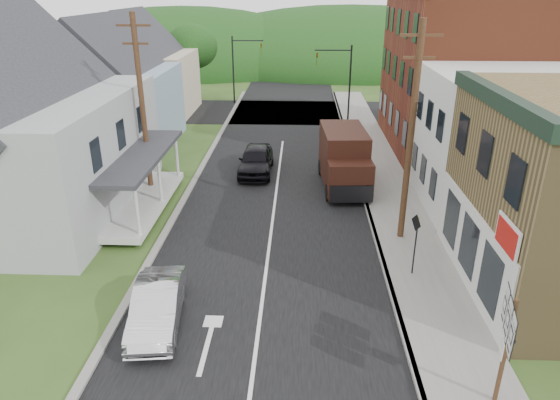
# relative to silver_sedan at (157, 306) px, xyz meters

# --- Properties ---
(ground) EXTENTS (120.00, 120.00, 0.00)m
(ground) POSITION_rel_silver_sedan_xyz_m (3.23, 2.76, -0.67)
(ground) COLOR #2D4719
(ground) RESTS_ON ground
(road) EXTENTS (9.00, 90.00, 0.02)m
(road) POSITION_rel_silver_sedan_xyz_m (3.23, 12.76, -0.67)
(road) COLOR black
(road) RESTS_ON ground
(cross_road) EXTENTS (60.00, 9.00, 0.02)m
(cross_road) POSITION_rel_silver_sedan_xyz_m (3.23, 29.76, -0.67)
(cross_road) COLOR black
(cross_road) RESTS_ON ground
(sidewalk_right) EXTENTS (2.80, 55.00, 0.15)m
(sidewalk_right) POSITION_rel_silver_sedan_xyz_m (9.13, 10.76, -0.59)
(sidewalk_right) COLOR slate
(sidewalk_right) RESTS_ON ground
(curb_right) EXTENTS (0.20, 55.00, 0.15)m
(curb_right) POSITION_rel_silver_sedan_xyz_m (7.78, 10.76, -0.59)
(curb_right) COLOR slate
(curb_right) RESTS_ON ground
(curb_left) EXTENTS (0.30, 55.00, 0.12)m
(curb_left) POSITION_rel_silver_sedan_xyz_m (-1.42, 10.76, -0.61)
(curb_left) COLOR slate
(curb_left) RESTS_ON ground
(storefront_white) EXTENTS (8.00, 7.00, 6.50)m
(storefront_white) POSITION_rel_silver_sedan_xyz_m (14.53, 10.26, 2.58)
(storefront_white) COLOR silver
(storefront_white) RESTS_ON ground
(storefront_red) EXTENTS (8.00, 12.00, 10.00)m
(storefront_red) POSITION_rel_silver_sedan_xyz_m (14.53, 19.76, 4.33)
(storefront_red) COLOR maroon
(storefront_red) RESTS_ON ground
(house_gray) EXTENTS (10.20, 12.24, 8.35)m
(house_gray) POSITION_rel_silver_sedan_xyz_m (-8.77, 8.76, 3.56)
(house_gray) COLOR #9EA1A3
(house_gray) RESTS_ON ground
(house_blue) EXTENTS (7.14, 8.16, 7.28)m
(house_blue) POSITION_rel_silver_sedan_xyz_m (-7.77, 19.76, 3.02)
(house_blue) COLOR #829CB1
(house_blue) RESTS_ON ground
(house_cream) EXTENTS (7.14, 8.16, 7.28)m
(house_cream) POSITION_rel_silver_sedan_xyz_m (-8.27, 28.76, 3.02)
(house_cream) COLOR beige
(house_cream) RESTS_ON ground
(utility_pole_right) EXTENTS (1.60, 0.26, 9.00)m
(utility_pole_right) POSITION_rel_silver_sedan_xyz_m (8.83, 6.26, 3.99)
(utility_pole_right) COLOR #472D19
(utility_pole_right) RESTS_ON ground
(utility_pole_left) EXTENTS (1.60, 0.26, 9.00)m
(utility_pole_left) POSITION_rel_silver_sedan_xyz_m (-3.27, 10.76, 3.99)
(utility_pole_left) COLOR #472D19
(utility_pole_left) RESTS_ON ground
(traffic_signal_right) EXTENTS (2.87, 0.20, 6.00)m
(traffic_signal_right) POSITION_rel_silver_sedan_xyz_m (7.54, 26.26, 3.09)
(traffic_signal_right) COLOR black
(traffic_signal_right) RESTS_ON ground
(traffic_signal_left) EXTENTS (2.87, 0.20, 6.00)m
(traffic_signal_left) POSITION_rel_silver_sedan_xyz_m (-1.07, 33.26, 3.09)
(traffic_signal_left) COLOR black
(traffic_signal_left) RESTS_ON ground
(tree_left_c) EXTENTS (5.80, 5.80, 8.41)m
(tree_left_c) POSITION_rel_silver_sedan_xyz_m (-15.77, 22.76, 5.27)
(tree_left_c) COLOR #382616
(tree_left_c) RESTS_ON ground
(tree_left_d) EXTENTS (4.80, 4.80, 6.94)m
(tree_left_d) POSITION_rel_silver_sedan_xyz_m (-5.77, 34.76, 4.21)
(tree_left_d) COLOR #382616
(tree_left_d) RESTS_ON ground
(forested_ridge) EXTENTS (90.00, 30.00, 16.00)m
(forested_ridge) POSITION_rel_silver_sedan_xyz_m (3.23, 57.76, -0.67)
(forested_ridge) COLOR black
(forested_ridge) RESTS_ON ground
(silver_sedan) EXTENTS (1.89, 4.21, 1.34)m
(silver_sedan) POSITION_rel_silver_sedan_xyz_m (0.00, 0.00, 0.00)
(silver_sedan) COLOR silver
(silver_sedan) RESTS_ON ground
(dark_sedan) EXTENTS (1.89, 4.62, 1.57)m
(dark_sedan) POSITION_rel_silver_sedan_xyz_m (1.92, 14.29, 0.11)
(dark_sedan) COLOR black
(dark_sedan) RESTS_ON ground
(delivery_van) EXTENTS (2.58, 5.62, 3.07)m
(delivery_van) POSITION_rel_silver_sedan_xyz_m (6.82, 12.32, 0.89)
(delivery_van) COLOR black
(delivery_van) RESTS_ON ground
(route_sign_cluster) EXTENTS (0.49, 1.74, 3.11)m
(route_sign_cluster) POSITION_rel_silver_sedan_xyz_m (9.58, -2.97, 1.49)
(route_sign_cluster) COLOR #472D19
(route_sign_cluster) RESTS_ON sidewalk_right
(warning_sign) EXTENTS (0.21, 0.65, 2.43)m
(warning_sign) POSITION_rel_silver_sedan_xyz_m (8.71, 3.22, 1.03)
(warning_sign) COLOR black
(warning_sign) RESTS_ON sidewalk_right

